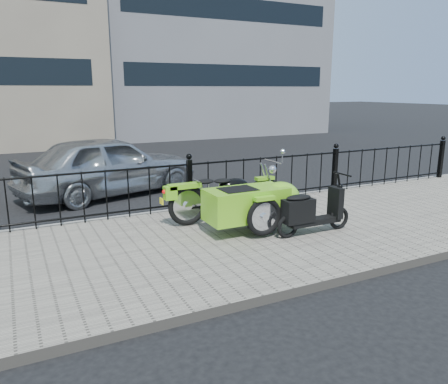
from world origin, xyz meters
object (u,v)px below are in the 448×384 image
motorcycle_sidecar (251,200)px  spare_tire (263,212)px  scooter (310,212)px  sedan_car (109,165)px

motorcycle_sidecar → spare_tire: size_ratio=3.23×
scooter → spare_tire: 0.73m
scooter → sedan_car: bearing=115.1°
motorcycle_sidecar → sedan_car: sedan_car is taller
scooter → spare_tire: (-0.64, 0.35, -0.01)m
scooter → sedan_car: size_ratio=0.34×
motorcycle_sidecar → spare_tire: (0.03, -0.32, -0.12)m
motorcycle_sidecar → scooter: 0.96m
motorcycle_sidecar → spare_tire: bearing=-85.1°
sedan_car → motorcycle_sidecar: bearing=-174.9°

